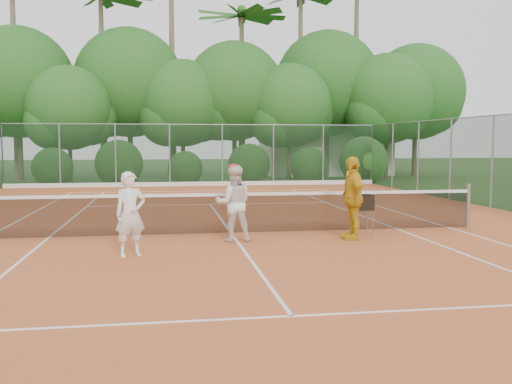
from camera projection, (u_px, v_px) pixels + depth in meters
ground at (232, 235)px, 13.29m from camera, size 120.00×120.00×0.00m
clay_court at (232, 234)px, 13.29m from camera, size 18.00×36.00×0.02m
club_building at (324, 152)px, 38.19m from camera, size 8.00×5.00×3.00m
tennis_net at (232, 212)px, 13.25m from camera, size 11.97×0.10×1.10m
player_white at (130, 214)px, 10.63m from camera, size 0.67×0.56×1.59m
player_center_grp at (234, 203)px, 12.27m from camera, size 0.82×0.64×1.68m
player_yellow at (352, 198)px, 12.51m from camera, size 0.46×1.08×1.83m
ball_hopper at (363, 203)px, 13.00m from camera, size 0.41×0.41×0.94m
stray_ball_a at (206, 190)px, 25.31m from camera, size 0.07×0.07×0.07m
stray_ball_b at (142, 195)px, 22.74m from camera, size 0.07×0.07×0.07m
stray_ball_c at (308, 194)px, 23.27m from camera, size 0.07×0.07×0.07m
court_markings at (232, 234)px, 13.29m from camera, size 11.03×23.83×0.01m
fence_back at (196, 155)px, 27.92m from camera, size 18.07×0.07×3.00m
tropical_treeline at (216, 91)px, 32.97m from camera, size 32.10×8.49×15.03m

